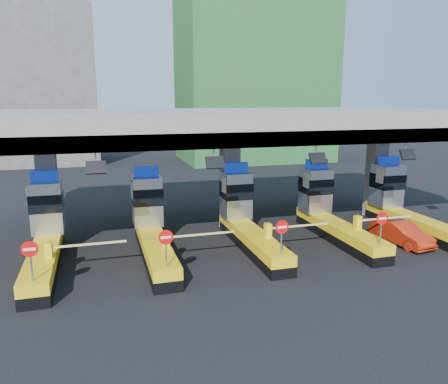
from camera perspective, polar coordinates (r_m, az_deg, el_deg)
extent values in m
plane|color=black|center=(23.69, 2.88, -6.74)|extent=(120.00, 120.00, 0.00)
cube|color=slate|center=(25.32, 0.78, 8.94)|extent=(28.00, 12.00, 1.50)
cube|color=#4C4C49|center=(19.98, 5.62, 6.91)|extent=(28.00, 0.60, 0.70)
cube|color=slate|center=(24.78, -21.94, -0.17)|extent=(1.00, 1.00, 5.50)
cube|color=slate|center=(25.74, 0.75, 1.14)|extent=(1.00, 1.00, 5.50)
cube|color=slate|center=(30.19, 19.22, 2.08)|extent=(1.00, 1.00, 5.50)
cylinder|color=slate|center=(18.61, -16.44, 4.24)|extent=(0.06, 0.06, 0.50)
cube|color=black|center=(18.46, -16.37, 3.09)|extent=(0.80, 0.38, 0.54)
cylinder|color=slate|center=(19.26, -1.36, 4.98)|extent=(0.06, 0.06, 0.50)
cube|color=black|center=(19.11, -1.20, 3.86)|extent=(0.80, 0.38, 0.54)
cylinder|color=slate|center=(21.10, 11.93, 5.34)|extent=(0.06, 0.06, 0.50)
cube|color=black|center=(20.97, 12.14, 4.32)|extent=(0.80, 0.38, 0.54)
cylinder|color=slate|center=(23.87, 22.62, 5.43)|extent=(0.06, 0.06, 0.50)
cube|color=black|center=(23.75, 22.86, 4.53)|extent=(0.80, 0.38, 0.54)
cube|color=black|center=(21.61, -22.38, -8.84)|extent=(1.20, 8.00, 0.50)
cube|color=#E5B70C|center=(21.45, -22.48, -7.59)|extent=(1.20, 8.00, 0.50)
cube|color=#9EA3A8|center=(23.71, -22.11, -1.83)|extent=(1.50, 1.50, 2.60)
cube|color=black|center=(23.62, -22.17, -1.13)|extent=(1.56, 1.56, 0.90)
cube|color=#0C2DBF|center=(23.40, -22.42, 1.93)|extent=(1.30, 0.35, 0.55)
cube|color=white|center=(23.37, -24.26, -0.44)|extent=(0.06, 0.70, 0.90)
cylinder|color=slate|center=(17.79, -23.87, -8.64)|extent=(0.07, 0.07, 1.30)
cylinder|color=red|center=(17.57, -24.05, -6.83)|extent=(0.60, 0.04, 0.60)
cube|color=white|center=(17.54, -24.06, -6.86)|extent=(0.42, 0.02, 0.10)
cube|color=#E5B70C|center=(20.09, -21.96, -7.04)|extent=(0.30, 0.35, 0.70)
cube|color=white|center=(19.94, -17.24, -6.53)|extent=(3.20, 0.08, 0.08)
cube|color=black|center=(21.60, -8.96, -8.06)|extent=(1.20, 8.00, 0.50)
cube|color=#E5B70C|center=(21.44, -9.01, -6.80)|extent=(1.20, 8.00, 0.50)
cube|color=#9EA3A8|center=(23.69, -10.02, -1.12)|extent=(1.50, 1.50, 2.60)
cube|color=black|center=(23.61, -10.04, -0.42)|extent=(1.56, 1.56, 0.90)
cube|color=#0C2DBF|center=(23.39, -10.16, 2.65)|extent=(1.30, 0.35, 0.55)
cube|color=white|center=(23.18, -11.96, 0.29)|extent=(0.06, 0.70, 0.90)
cylinder|color=slate|center=(17.77, -7.57, -7.69)|extent=(0.07, 0.07, 1.30)
cylinder|color=red|center=(17.55, -7.61, -5.88)|extent=(0.60, 0.04, 0.60)
cube|color=white|center=(17.53, -7.59, -5.90)|extent=(0.42, 0.02, 0.10)
cube|color=#E5B70C|center=(20.16, -7.62, -6.18)|extent=(0.30, 0.35, 0.70)
cube|color=white|center=(20.43, -3.03, -5.55)|extent=(3.20, 0.08, 0.08)
cube|color=black|center=(22.72, 3.72, -6.91)|extent=(1.20, 8.00, 0.50)
cube|color=#E5B70C|center=(22.56, 3.74, -5.71)|extent=(1.20, 8.00, 0.50)
cube|color=#9EA3A8|center=(24.71, 1.57, -0.39)|extent=(1.50, 1.50, 2.60)
cube|color=black|center=(24.63, 1.59, 0.28)|extent=(1.56, 1.56, 0.90)
cube|color=#0C2DBF|center=(24.42, 1.59, 3.23)|extent=(1.30, 0.35, 0.55)
cube|color=white|center=(24.06, -0.02, 0.97)|extent=(0.06, 0.70, 0.90)
cylinder|color=slate|center=(19.11, 7.50, -6.26)|extent=(0.07, 0.07, 1.30)
cylinder|color=red|center=(18.91, 7.58, -4.56)|extent=(0.60, 0.04, 0.60)
cube|color=white|center=(18.88, 7.61, -4.58)|extent=(0.42, 0.02, 0.10)
cube|color=#E5B70C|center=(21.43, 5.75, -5.02)|extent=(0.30, 0.35, 0.70)
cube|color=white|center=(22.06, 9.74, -4.37)|extent=(3.20, 0.08, 0.08)
cube|color=black|center=(24.81, 14.69, -5.64)|extent=(1.20, 8.00, 0.50)
cube|color=#E5B70C|center=(24.67, 14.76, -4.54)|extent=(1.20, 8.00, 0.50)
cube|color=#9EA3A8|center=(26.65, 11.85, 0.27)|extent=(1.50, 1.50, 2.60)
cube|color=black|center=(26.57, 11.90, 0.89)|extent=(1.56, 1.56, 0.90)
cube|color=#0C2DBF|center=(26.38, 12.00, 3.63)|extent=(1.30, 0.35, 0.55)
cube|color=white|center=(25.89, 10.67, 1.55)|extent=(0.06, 0.70, 0.90)
cylinder|color=slate|center=(21.56, 19.80, -4.77)|extent=(0.07, 0.07, 1.30)
cylinder|color=red|center=(21.37, 19.96, -3.24)|extent=(0.60, 0.04, 0.60)
cube|color=white|center=(21.35, 20.00, -3.26)|extent=(0.42, 0.02, 0.10)
cube|color=#E5B70C|center=(23.71, 17.05, -3.83)|extent=(0.30, 0.35, 0.70)
cube|color=white|center=(24.62, 20.28, -3.23)|extent=(3.20, 0.08, 0.08)
cube|color=black|center=(27.66, 23.65, -4.45)|extent=(1.20, 8.00, 0.50)
cube|color=#E5B70C|center=(27.53, 23.73, -3.45)|extent=(1.20, 8.00, 0.50)
cube|color=#9EA3A8|center=(29.32, 20.51, 0.82)|extent=(1.50, 1.50, 2.60)
cube|color=black|center=(29.25, 20.58, 1.39)|extent=(1.56, 1.56, 0.90)
cube|color=#0C2DBF|center=(29.08, 20.74, 3.87)|extent=(1.30, 0.35, 0.55)
cube|color=white|center=(28.49, 19.68, 2.00)|extent=(0.06, 0.70, 0.90)
cube|color=#E5B70C|center=(26.75, 26.06, -2.77)|extent=(0.30, 0.35, 0.70)
cube|color=#1E5926|center=(56.96, 3.91, 18.44)|extent=(18.00, 12.00, 28.00)
cube|color=#4C4C49|center=(57.55, -23.48, 12.44)|extent=(14.00, 10.00, 18.00)
imported|color=red|center=(25.23, 22.16, -5.02)|extent=(1.71, 3.78, 1.20)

